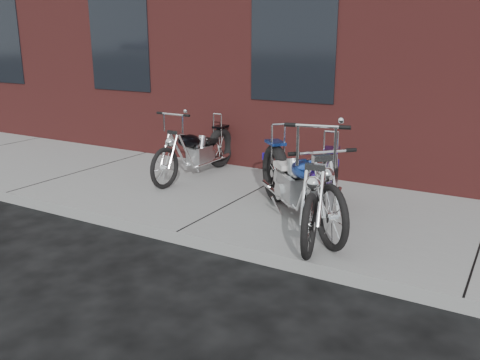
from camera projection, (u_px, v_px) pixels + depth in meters
The scene contains 5 objects.
ground at pixel (177, 244), 5.75m from camera, with size 120.00×120.00×0.00m, color black.
sidewalk at pixel (243, 202), 6.98m from camera, with size 22.00×3.00×0.15m, color gray.
chopper_purple at pixel (322, 193), 5.73m from camera, with size 0.75×2.27×1.30m.
chopper_blue at pixel (298, 185), 5.97m from camera, with size 1.82×1.75×1.05m.
chopper_third at pixel (197, 153), 7.92m from camera, with size 0.51×2.10×1.07m.
Camera 1 is at (3.31, -4.26, 2.25)m, focal length 38.00 mm.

